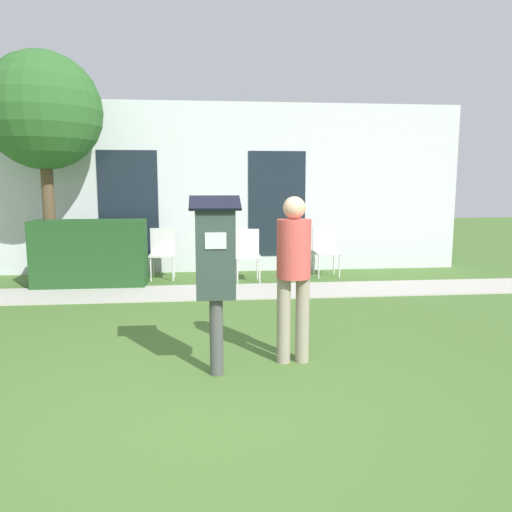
% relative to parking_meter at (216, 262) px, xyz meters
% --- Properties ---
extents(ground_plane, '(40.00, 40.00, 0.00)m').
position_rel_parking_meter_xyz_m(ground_plane, '(-0.10, -0.82, -1.02)').
color(ground_plane, '#476B2D').
extents(sidewalk, '(12.00, 1.10, 0.02)m').
position_rel_parking_meter_xyz_m(sidewalk, '(-0.10, 3.37, -1.01)').
color(sidewalk, '#B7B2A8').
rests_on(sidewalk, ground).
extents(building_facade, '(10.00, 0.26, 3.20)m').
position_rel_parking_meter_xyz_m(building_facade, '(-0.10, 5.38, 0.58)').
color(building_facade, silver).
rests_on(building_facade, ground).
extents(parking_meter, '(0.44, 0.31, 1.59)m').
position_rel_parking_meter_xyz_m(parking_meter, '(0.00, 0.00, 0.00)').
color(parking_meter, '#4C4C4C').
rests_on(parking_meter, ground).
extents(person_standing, '(0.32, 0.32, 1.58)m').
position_rel_parking_meter_xyz_m(person_standing, '(0.73, 0.24, -0.09)').
color(person_standing, gray).
rests_on(person_standing, ground).
extents(outdoor_chair_left, '(0.44, 0.44, 0.90)m').
position_rel_parking_meter_xyz_m(outdoor_chair_left, '(-0.84, 4.65, -0.49)').
color(outdoor_chair_left, silver).
rests_on(outdoor_chair_left, ground).
extents(outdoor_chair_middle, '(0.44, 0.44, 0.90)m').
position_rel_parking_meter_xyz_m(outdoor_chair_middle, '(0.64, 4.32, -0.49)').
color(outdoor_chair_middle, silver).
rests_on(outdoor_chair_middle, ground).
extents(outdoor_chair_right, '(0.44, 0.44, 0.90)m').
position_rel_parking_meter_xyz_m(outdoor_chair_right, '(2.13, 4.65, -0.49)').
color(outdoor_chair_right, silver).
rests_on(outdoor_chair_right, ground).
extents(hedge_row, '(1.80, 0.60, 1.10)m').
position_rel_parking_meter_xyz_m(hedge_row, '(-1.97, 4.07, -0.47)').
color(hedge_row, '#1E471E').
rests_on(hedge_row, ground).
extents(tree, '(1.90, 1.90, 3.82)m').
position_rel_parking_meter_xyz_m(tree, '(-2.68, 4.41, 1.83)').
color(tree, brown).
rests_on(tree, ground).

